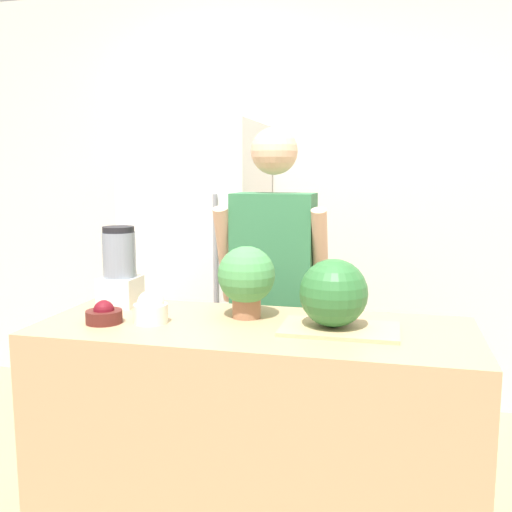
{
  "coord_description": "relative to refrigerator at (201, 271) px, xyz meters",
  "views": [
    {
      "loc": [
        0.48,
        -1.64,
        1.45
      ],
      "look_at": [
        0.0,
        0.34,
        1.15
      ],
      "focal_mm": 40.0,
      "sensor_mm": 36.0,
      "label": 1
    }
  ],
  "objects": [
    {
      "name": "bowl_cream",
      "position": [
        0.25,
        -1.28,
        0.09
      ],
      "size": [
        0.12,
        0.12,
        0.12
      ],
      "color": "white",
      "rests_on": "counter_island"
    },
    {
      "name": "cutting_board",
      "position": [
        0.94,
        -1.23,
        0.04
      ],
      "size": [
        0.41,
        0.25,
        0.01
      ],
      "color": "tan",
      "rests_on": "counter_island"
    },
    {
      "name": "wall_back",
      "position": [
        0.63,
        0.41,
        0.44
      ],
      "size": [
        8.0,
        0.06,
        2.6
      ],
      "color": "silver",
      "rests_on": "ground_plane"
    },
    {
      "name": "person",
      "position": [
        0.57,
        -0.6,
        -0.01
      ],
      "size": [
        0.52,
        0.26,
        1.65
      ],
      "color": "#333338",
      "rests_on": "ground_plane"
    },
    {
      "name": "blender",
      "position": [
        0.01,
        -1.05,
        0.19
      ],
      "size": [
        0.15,
        0.15,
        0.33
      ],
      "color": "silver",
      "rests_on": "counter_island"
    },
    {
      "name": "bowl_cherries",
      "position": [
        0.08,
        -1.32,
        0.07
      ],
      "size": [
        0.13,
        0.13,
        0.09
      ],
      "color": "#511E19",
      "rests_on": "counter_island"
    },
    {
      "name": "potted_plant",
      "position": [
        0.57,
        -1.12,
        0.19
      ],
      "size": [
        0.22,
        0.22,
        0.27
      ],
      "color": "#996647",
      "rests_on": "counter_island"
    },
    {
      "name": "watermelon",
      "position": [
        0.91,
        -1.23,
        0.17
      ],
      "size": [
        0.24,
        0.24,
        0.24
      ],
      "color": "#2D6B33",
      "rests_on": "cutting_board"
    },
    {
      "name": "counter_island",
      "position": [
        0.63,
        -1.23,
        -0.41
      ],
      "size": [
        1.58,
        0.63,
        0.9
      ],
      "color": "tan",
      "rests_on": "ground_plane"
    },
    {
      "name": "refrigerator",
      "position": [
        0.0,
        0.0,
        0.0
      ],
      "size": [
        0.71,
        0.76,
        1.73
      ],
      "color": "white",
      "rests_on": "ground_plane"
    }
  ]
}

